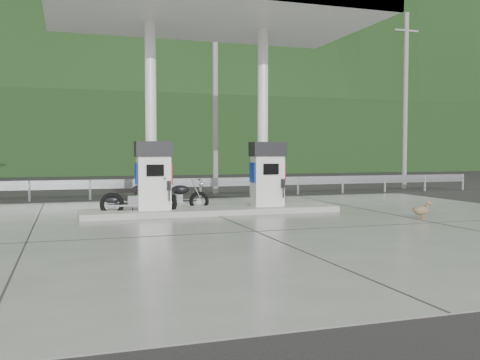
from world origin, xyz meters
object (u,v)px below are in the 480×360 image
object	(u,v)px
duck	(422,211)
motorcycle_left	(139,199)
motorcycle_right	(177,197)
gas_pump_right	(268,174)
gas_pump_left	(154,176)

from	to	relation	value
duck	motorcycle_left	bearing A→B (deg)	155.03
duck	motorcycle_right	bearing A→B (deg)	144.51
gas_pump_right	duck	bearing A→B (deg)	-41.31
gas_pump_right	motorcycle_right	bearing A→B (deg)	160.41
duck	gas_pump_right	bearing A→B (deg)	136.24
gas_pump_left	duck	xyz separation A→B (m)	(6.30, -2.72, -0.86)
motorcycle_right	duck	bearing A→B (deg)	-22.04
gas_pump_right	motorcycle_right	distance (m)	2.64
gas_pump_right	motorcycle_left	bearing A→B (deg)	179.21
gas_pump_left	motorcycle_left	world-z (taller)	gas_pump_left
gas_pump_right	duck	distance (m)	4.22
gas_pump_left	duck	world-z (taller)	gas_pump_left
gas_pump_left	motorcycle_right	world-z (taller)	gas_pump_left
gas_pump_left	gas_pump_right	world-z (taller)	same
gas_pump_right	duck	xyz separation A→B (m)	(3.10, -2.72, -0.86)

